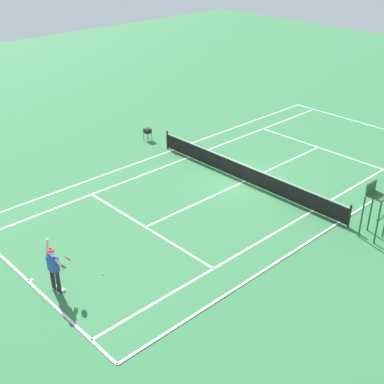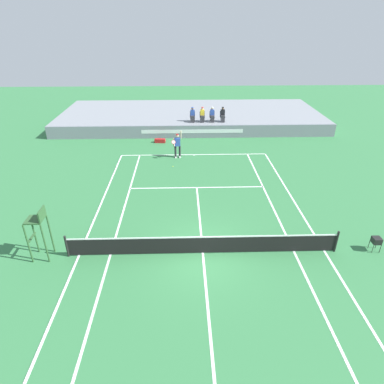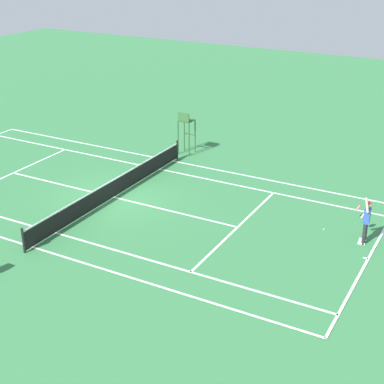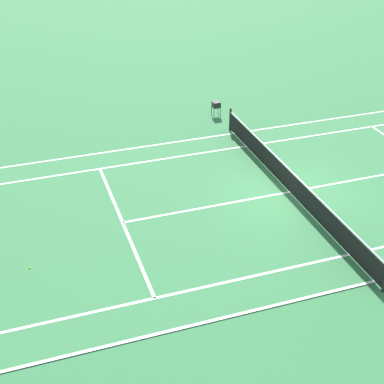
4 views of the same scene
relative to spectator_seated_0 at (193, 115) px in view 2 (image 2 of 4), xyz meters
The scene contains 14 objects.
ground_plane 17.10m from the spectator_seated_0, 90.20° to the right, with size 80.00×80.00×0.00m, color #337542.
court 17.10m from the spectator_seated_0, 90.20° to the right, with size 11.08×23.88×0.03m.
net 17.06m from the spectator_seated_0, 90.20° to the right, with size 11.98×0.10×1.07m.
barrier_wall 1.58m from the spectator_seated_0, 93.18° to the right, with size 24.95×0.25×1.10m.
bleacher_platform 4.02m from the spectator_seated_0, 90.89° to the left, with size 24.95×9.60×1.10m, color gray.
spectator_seated_0 is the anchor object (origin of this frame).
spectator_seated_1 0.86m from the spectator_seated_0, ahead, with size 0.44×0.60×1.27m.
spectator_seated_2 1.73m from the spectator_seated_0, ahead, with size 0.44×0.60×1.27m.
spectator_seated_3 2.65m from the spectator_seated_0, ahead, with size 0.44×0.60×1.27m.
tennis_player 5.81m from the spectator_seated_0, 102.87° to the right, with size 0.75×0.68×2.08m.
tennis_ball 7.70m from the spectator_seated_0, 102.30° to the right, with size 0.07×0.07×0.07m, color #D1E533.
umpire_chair 18.40m from the spectator_seated_0, 112.36° to the right, with size 0.77×0.77×2.44m.
equipment_bag 3.91m from the spectator_seated_0, 141.09° to the right, with size 0.93×0.40×0.32m.
ball_hopper 18.70m from the spectator_seated_0, 65.69° to the right, with size 0.36×0.36×0.70m.
Camera 2 is at (-0.82, -11.75, 9.40)m, focal length 31.03 mm.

